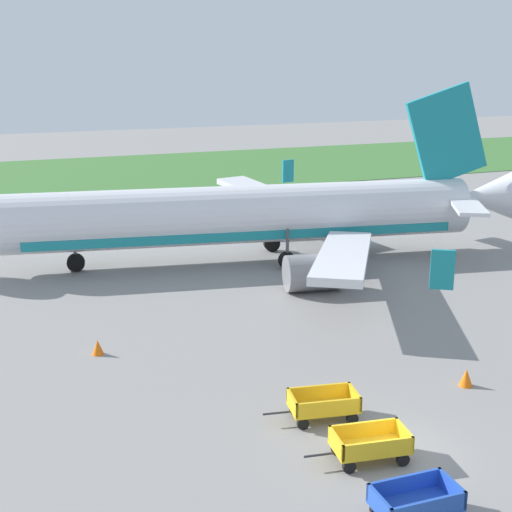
{
  "coord_description": "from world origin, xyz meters",
  "views": [
    {
      "loc": [
        -11.89,
        -18.91,
        13.17
      ],
      "look_at": [
        1.16,
        15.62,
        2.8
      ],
      "focal_mm": 51.05,
      "sensor_mm": 36.0,
      "label": 1
    }
  ],
  "objects_px": {
    "traffic_cone_near_plane": "(98,347)",
    "baggage_cart_nearest": "(415,502)",
    "baggage_cart_second_in_row": "(370,444)",
    "traffic_cone_mid_apron": "(466,378)",
    "baggage_cart_third_in_row": "(323,404)",
    "airplane": "(257,215)"
  },
  "relations": [
    {
      "from": "traffic_cone_near_plane",
      "to": "traffic_cone_mid_apron",
      "type": "relative_size",
      "value": 0.94
    },
    {
      "from": "airplane",
      "to": "traffic_cone_near_plane",
      "type": "distance_m",
      "value": 17.12
    },
    {
      "from": "traffic_cone_near_plane",
      "to": "baggage_cart_nearest",
      "type": "bearing_deg",
      "value": -66.45
    },
    {
      "from": "baggage_cart_second_in_row",
      "to": "traffic_cone_mid_apron",
      "type": "distance_m",
      "value": 7.4
    },
    {
      "from": "airplane",
      "to": "traffic_cone_mid_apron",
      "type": "bearing_deg",
      "value": -86.03
    },
    {
      "from": "traffic_cone_near_plane",
      "to": "traffic_cone_mid_apron",
      "type": "height_order",
      "value": "traffic_cone_mid_apron"
    },
    {
      "from": "baggage_cart_nearest",
      "to": "traffic_cone_near_plane",
      "type": "height_order",
      "value": "baggage_cart_nearest"
    },
    {
      "from": "baggage_cart_third_in_row",
      "to": "traffic_cone_near_plane",
      "type": "distance_m",
      "value": 11.36
    },
    {
      "from": "baggage_cart_third_in_row",
      "to": "traffic_cone_mid_apron",
      "type": "bearing_deg",
      "value": 4.0
    },
    {
      "from": "airplane",
      "to": "traffic_cone_mid_apron",
      "type": "relative_size",
      "value": 50.83
    },
    {
      "from": "baggage_cart_second_in_row",
      "to": "baggage_cart_third_in_row",
      "type": "distance_m",
      "value": 3.11
    },
    {
      "from": "airplane",
      "to": "baggage_cart_third_in_row",
      "type": "bearing_deg",
      "value": -104.27
    },
    {
      "from": "traffic_cone_near_plane",
      "to": "airplane",
      "type": "bearing_deg",
      "value": 44.02
    },
    {
      "from": "baggage_cart_nearest",
      "to": "baggage_cart_second_in_row",
      "type": "bearing_deg",
      "value": 83.8
    },
    {
      "from": "airplane",
      "to": "baggage_cart_second_in_row",
      "type": "bearing_deg",
      "value": -101.97
    },
    {
      "from": "airplane",
      "to": "baggage_cart_nearest",
      "type": "distance_m",
      "value": 27.85
    },
    {
      "from": "baggage_cart_second_in_row",
      "to": "traffic_cone_near_plane",
      "type": "height_order",
      "value": "baggage_cart_second_in_row"
    },
    {
      "from": "airplane",
      "to": "traffic_cone_near_plane",
      "type": "xyz_separation_m",
      "value": [
        -12.16,
        -11.75,
        -2.71
      ]
    },
    {
      "from": "baggage_cart_second_in_row",
      "to": "traffic_cone_mid_apron",
      "type": "height_order",
      "value": "baggage_cart_second_in_row"
    },
    {
      "from": "airplane",
      "to": "traffic_cone_mid_apron",
      "type": "height_order",
      "value": "airplane"
    },
    {
      "from": "baggage_cart_third_in_row",
      "to": "traffic_cone_near_plane",
      "type": "height_order",
      "value": "baggage_cart_third_in_row"
    },
    {
      "from": "baggage_cart_second_in_row",
      "to": "traffic_cone_mid_apron",
      "type": "relative_size",
      "value": 4.89
    }
  ]
}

